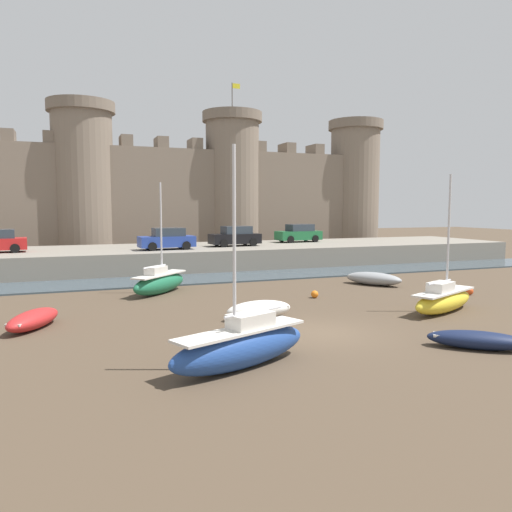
{
  "coord_description": "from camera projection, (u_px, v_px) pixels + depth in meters",
  "views": [
    {
      "loc": [
        -9.02,
        -16.59,
        4.8
      ],
      "look_at": [
        -0.74,
        5.27,
        2.5
      ],
      "focal_mm": 35.0,
      "sensor_mm": 36.0,
      "label": 1
    }
  ],
  "objects": [
    {
      "name": "ground_plane",
      "position": [
        323.0,
        333.0,
        19.09
      ],
      "size": [
        160.0,
        160.0,
        0.0
      ],
      "primitive_type": "plane",
      "color": "#4C3D2D"
    },
    {
      "name": "water_channel",
      "position": [
        213.0,
        278.0,
        33.43
      ],
      "size": [
        80.0,
        4.5,
        0.1
      ],
      "primitive_type": "cube",
      "color": "#3D4C56",
      "rests_on": "ground"
    },
    {
      "name": "quay_road",
      "position": [
        188.0,
        257.0,
        40.1
      ],
      "size": [
        56.61,
        10.0,
        1.63
      ],
      "primitive_type": "cube",
      "color": "gray",
      "rests_on": "ground"
    },
    {
      "name": "castle",
      "position": [
        162.0,
        189.0,
        49.93
      ],
      "size": [
        50.81,
        6.2,
        17.59
      ],
      "color": "#7A6B5B",
      "rests_on": "ground"
    },
    {
      "name": "rowboat_foreground_centre",
      "position": [
        373.0,
        278.0,
        30.77
      ],
      "size": [
        3.01,
        3.71,
        0.79
      ],
      "color": "gray",
      "rests_on": "ground"
    },
    {
      "name": "rowboat_foreground_left",
      "position": [
        33.0,
        319.0,
        19.71
      ],
      "size": [
        2.47,
        3.34,
        0.74
      ],
      "color": "red",
      "rests_on": "ground"
    },
    {
      "name": "sailboat_near_channel_right",
      "position": [
        444.0,
        299.0,
        22.78
      ],
      "size": [
        4.91,
        3.03,
        6.28
      ],
      "color": "yellow",
      "rests_on": "ground"
    },
    {
      "name": "sailboat_midflat_left",
      "position": [
        242.0,
        345.0,
        14.87
      ],
      "size": [
        5.15,
        2.97,
        6.58
      ],
      "color": "#234793",
      "rests_on": "ground"
    },
    {
      "name": "rowboat_midflat_centre",
      "position": [
        477.0,
        339.0,
        16.9
      ],
      "size": [
        3.12,
        2.81,
        0.62
      ],
      "color": "#141E3D",
      "rests_on": "ground"
    },
    {
      "name": "rowboat_near_channel_left",
      "position": [
        259.0,
        309.0,
        21.44
      ],
      "size": [
        3.03,
        1.25,
        0.8
      ],
      "color": "silver",
      "rests_on": "ground"
    },
    {
      "name": "sailboat_midflat_right",
      "position": [
        160.0,
        282.0,
        27.66
      ],
      "size": [
        3.96,
        4.07,
        6.15
      ],
      "color": "#1E6B47",
      "rests_on": "ground"
    },
    {
      "name": "mooring_buoy_mid_mud",
      "position": [
        469.0,
        291.0,
        27.31
      ],
      "size": [
        0.41,
        0.41,
        0.41
      ],
      "primitive_type": "sphere",
      "color": "#E04C1E",
      "rests_on": "ground"
    },
    {
      "name": "mooring_buoy_near_shore",
      "position": [
        315.0,
        294.0,
        26.4
      ],
      "size": [
        0.4,
        0.4,
        0.4
      ],
      "primitive_type": "sphere",
      "color": "orange",
      "rests_on": "ground"
    },
    {
      "name": "car_quay_east",
      "position": [
        235.0,
        236.0,
        40.69
      ],
      "size": [
        4.21,
        2.09,
        1.62
      ],
      "color": "black",
      "rests_on": "quay_road"
    },
    {
      "name": "car_quay_centre_east",
      "position": [
        167.0,
        239.0,
        37.32
      ],
      "size": [
        4.21,
        2.09,
        1.62
      ],
      "color": "#263F99",
      "rests_on": "quay_road"
    },
    {
      "name": "car_quay_centre_west",
      "position": [
        299.0,
        233.0,
        45.34
      ],
      "size": [
        4.21,
        2.09,
        1.62
      ],
      "color": "#1E6638",
      "rests_on": "quay_road"
    }
  ]
}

